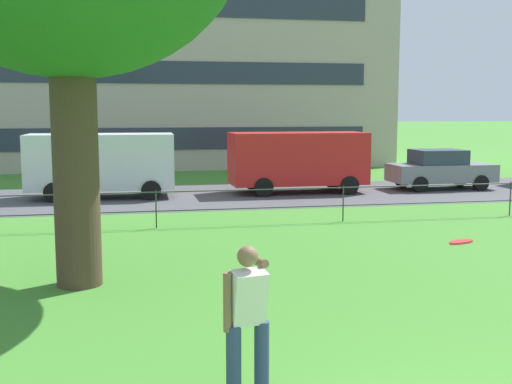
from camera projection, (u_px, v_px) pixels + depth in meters
street_strip at (220, 196)px, 23.27m from camera, size 80.00×6.93×0.01m
park_fence at (252, 200)px, 17.38m from camera, size 35.92×0.04×1.00m
person_thrower at (247, 319)px, 6.75m from camera, size 0.51×0.85×1.70m
frisbee at (461, 242)px, 7.55m from camera, size 0.38×0.38×0.07m
panel_van_center at (102, 162)px, 22.65m from camera, size 5.06×2.21×2.24m
panel_van_right at (298, 159)px, 24.06m from camera, size 5.00×2.11×2.24m
car_grey_far_right at (440, 169)px, 25.19m from camera, size 4.02×1.85×1.54m
apartment_building_background at (155, 18)px, 37.70m from camera, size 25.08×13.11×16.74m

